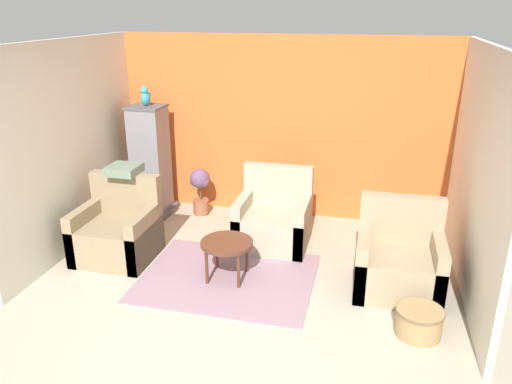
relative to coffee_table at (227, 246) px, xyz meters
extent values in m
plane|color=#B2A893|center=(0.21, -1.06, -0.39)|extent=(20.00, 20.00, 0.00)
cube|color=orange|center=(0.21, 2.00, 0.84)|extent=(4.59, 0.06, 2.48)
cube|color=beige|center=(-2.05, 0.45, 0.84)|extent=(0.06, 3.03, 2.48)
cube|color=beige|center=(2.48, 0.45, 0.84)|extent=(0.06, 3.03, 2.48)
cube|color=gray|center=(0.00, 0.00, -0.39)|extent=(1.88, 1.49, 0.01)
cylinder|color=#512D1E|center=(0.00, 0.00, 0.03)|extent=(0.57, 0.57, 0.04)
cylinder|color=#512D1E|center=(-0.18, -0.18, -0.19)|extent=(0.04, 0.04, 0.41)
cylinder|color=#512D1E|center=(0.18, -0.18, -0.19)|extent=(0.04, 0.04, 0.41)
cylinder|color=#512D1E|center=(-0.18, 0.18, -0.19)|extent=(0.04, 0.04, 0.41)
cylinder|color=#512D1E|center=(0.18, 0.18, -0.19)|extent=(0.04, 0.04, 0.41)
cube|color=#8E7A5B|center=(-1.40, 0.15, -0.17)|extent=(0.87, 0.79, 0.44)
cube|color=#8E7A5B|center=(-1.40, 0.48, 0.30)|extent=(0.87, 0.14, 0.50)
cube|color=#8E7A5B|center=(-1.78, 0.15, -0.08)|extent=(0.12, 0.79, 0.62)
cube|color=#8E7A5B|center=(-1.03, 0.15, -0.08)|extent=(0.12, 0.79, 0.62)
cube|color=#9E896B|center=(1.80, 0.17, -0.17)|extent=(0.87, 0.79, 0.44)
cube|color=#9E896B|center=(1.80, 0.49, 0.30)|extent=(0.87, 0.14, 0.50)
cube|color=#9E896B|center=(1.43, 0.17, -0.08)|extent=(0.12, 0.79, 0.62)
cube|color=#9E896B|center=(2.18, 0.17, -0.08)|extent=(0.12, 0.79, 0.62)
cube|color=tan|center=(0.32, 0.91, -0.17)|extent=(0.87, 0.79, 0.44)
cube|color=tan|center=(0.32, 1.23, 0.30)|extent=(0.87, 0.14, 0.50)
cube|color=tan|center=(-0.06, 0.91, -0.08)|extent=(0.12, 0.79, 0.62)
cube|color=tan|center=(0.69, 0.91, -0.08)|extent=(0.12, 0.79, 0.62)
cube|color=#555559|center=(-1.58, 1.56, -0.36)|extent=(0.57, 0.57, 0.07)
cube|color=gray|center=(-1.58, 1.56, 0.40)|extent=(0.44, 0.44, 1.45)
cube|color=#555559|center=(-1.58, 1.56, 1.14)|extent=(0.47, 0.47, 0.03)
ellipsoid|color=teal|center=(-1.58, 1.56, 1.25)|extent=(0.12, 0.15, 0.20)
sphere|color=teal|center=(-1.58, 1.54, 1.36)|extent=(0.10, 0.10, 0.10)
cone|color=gold|center=(-1.58, 1.50, 1.35)|extent=(0.05, 0.05, 0.05)
cone|color=teal|center=(-1.58, 1.63, 1.23)|extent=(0.06, 0.13, 0.17)
cylinder|color=brown|center=(-0.88, 1.65, -0.29)|extent=(0.22, 0.22, 0.22)
cylinder|color=brown|center=(-0.88, 1.65, -0.07)|extent=(0.03, 0.03, 0.22)
sphere|color=#664C6B|center=(-0.88, 1.65, 0.14)|extent=(0.28, 0.28, 0.28)
sphere|color=#664C6B|center=(-0.96, 1.67, 0.09)|extent=(0.17, 0.17, 0.17)
sphere|color=#664C6B|center=(-0.82, 1.63, 0.11)|extent=(0.15, 0.15, 0.15)
cylinder|color=#A37F51|center=(1.97, -0.55, -0.27)|extent=(0.41, 0.41, 0.26)
cylinder|color=brown|center=(1.97, -0.55, -0.15)|extent=(0.44, 0.44, 0.02)
cube|color=slate|center=(-1.40, 0.48, 0.60)|extent=(0.36, 0.36, 0.10)
camera|label=1|loc=(1.43, -4.61, 2.43)|focal=35.00mm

